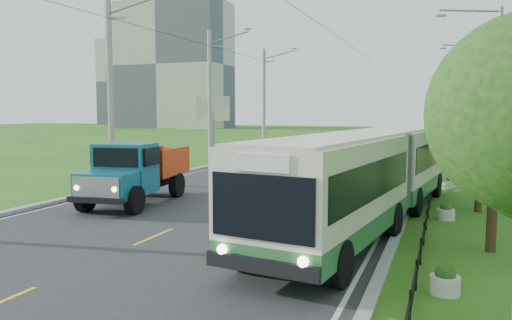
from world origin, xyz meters
The scene contains 27 objects.
ground centered at (0.00, 0.00, 0.00)m, with size 240.00×240.00×0.00m, color #225E16.
road centered at (0.00, 20.00, 0.01)m, with size 14.00×120.00×0.02m, color #28282B.
curb_left centered at (-7.20, 20.00, 0.07)m, with size 0.40×120.00×0.15m, color #9E9E99.
curb_right centered at (7.15, 20.00, 0.05)m, with size 0.30×120.00×0.10m, color #9E9E99.
edge_line_left centered at (-6.65, 20.00, 0.02)m, with size 0.12×120.00×0.00m, color silver.
edge_line_right centered at (6.65, 20.00, 0.02)m, with size 0.12×120.00×0.00m, color silver.
centre_dash centered at (0.00, 0.00, 0.02)m, with size 0.12×2.20×0.00m, color yellow.
railing_right centered at (8.00, 14.00, 0.30)m, with size 0.04×40.00×0.60m, color black.
pole_near centered at (-8.26, 9.00, 5.09)m, with size 3.51×0.32×10.00m.
pole_mid centered at (-8.26, 21.00, 5.09)m, with size 3.51×0.32×10.00m.
pole_far centered at (-8.26, 33.00, 5.09)m, with size 3.51×0.32×10.00m.
tree_second centered at (9.86, 2.14, 3.52)m, with size 3.18×3.26×5.30m.
tree_third centered at (9.86, 8.14, 3.99)m, with size 3.60×3.62×6.00m.
tree_fourth centered at (9.86, 14.14, 3.59)m, with size 3.24×3.31×5.40m.
tree_fifth centered at (9.86, 20.14, 3.85)m, with size 3.48×3.52×5.80m.
tree_back centered at (9.86, 26.14, 3.65)m, with size 3.30×3.36×5.50m.
streetlight_mid centered at (10.64, 14.00, 4.90)m, with size 3.02×0.20×9.07m.
streetlight_far centered at (10.64, 28.00, 4.90)m, with size 3.02×0.20×9.07m.
planter_front centered at (8.60, -2.00, 0.29)m, with size 0.64×0.64×0.67m.
planter_near centered at (8.60, 6.00, 0.29)m, with size 0.64×0.64×0.67m.
planter_mid centered at (8.60, 14.00, 0.29)m, with size 0.64×0.64×0.67m.
planter_far centered at (8.60, 22.00, 0.29)m, with size 0.64×0.64×0.67m.
billboard_left centered at (-9.50, 24.00, 3.87)m, with size 3.00×0.20×5.20m.
apartment_near centered at (-55.00, 95.00, 15.00)m, with size 28.00×14.00×30.00m, color #B7B2A3.
apartment_far centered at (-80.00, 120.00, 13.00)m, with size 24.00×14.00×26.00m, color #B7B2A3.
bus centered at (6.08, 4.37, 1.91)m, with size 4.78×16.62×3.17m.
dump_truck centered at (-3.88, 4.73, 1.50)m, with size 3.09×6.53×2.65m.
Camera 1 is at (8.50, -13.28, 3.96)m, focal length 35.00 mm.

